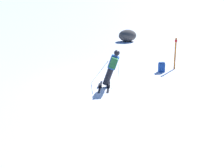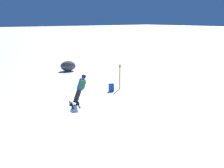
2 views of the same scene
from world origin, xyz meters
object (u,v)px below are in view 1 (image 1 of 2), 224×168
at_px(spare_backpack, 162,67).
at_px(exposed_boulder_0, 127,36).
at_px(skier, 112,67).
at_px(trail_marker, 175,52).

bearing_deg(spare_backpack, exposed_boulder_0, 87.91).
height_order(spare_backpack, exposed_boulder_0, exposed_boulder_0).
xyz_separation_m(skier, trail_marker, (-4.09, -1.65, 0.00)).
bearing_deg(exposed_boulder_0, trail_marker, 84.10).
bearing_deg(spare_backpack, skier, -146.74).
bearing_deg(exposed_boulder_0, spare_backpack, 78.37).
height_order(skier, spare_backpack, skier).
xyz_separation_m(spare_backpack, trail_marker, (-0.89, -0.25, 0.66)).
bearing_deg(skier, trail_marker, -135.23).
height_order(spare_backpack, trail_marker, trail_marker).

